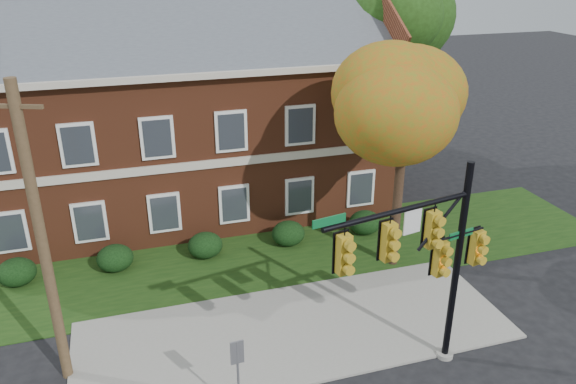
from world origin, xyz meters
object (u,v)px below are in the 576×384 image
object	(u,v)px
hedge_center	(205,245)
hedge_right	(288,233)
tree_near_right	(414,99)
sign_post	(238,366)
hedge_far_right	(365,222)
tree_far_rear	(182,1)
utility_pole	(42,242)
hedge_left	(115,258)
traffic_signal	(428,253)
hedge_far_left	(17,272)
tree_right_rear	(402,23)
apartment_building	(181,105)

from	to	relation	value
hedge_center	hedge_right	world-z (taller)	same
tree_near_right	sign_post	distance (m)	10.93
hedge_far_right	tree_far_rear	world-z (taller)	tree_far_rear
utility_pole	tree_far_rear	bearing A→B (deg)	93.61
utility_pole	hedge_left	bearing A→B (deg)	97.54
hedge_left	traffic_signal	xyz separation A→B (m)	(8.38, -8.42, 3.42)
hedge_far_right	tree_near_right	world-z (taller)	tree_near_right
utility_pole	tree_near_right	bearing A→B (deg)	35.50
hedge_right	tree_far_rear	bearing A→B (deg)	99.36
hedge_center	tree_far_rear	size ratio (longest dim) A/B	0.12
hedge_far_left	tree_near_right	world-z (taller)	tree_near_right
hedge_right	tree_far_rear	size ratio (longest dim) A/B	0.12
tree_right_rear	hedge_far_right	bearing A→B (deg)	-125.23
hedge_left	tree_right_rear	size ratio (longest dim) A/B	0.13
hedge_far_left	apartment_building	bearing A→B (deg)	36.89
hedge_right	hedge_far_right	xyz separation A→B (m)	(3.50, 0.00, 0.00)
apartment_building	hedge_far_left	distance (m)	9.82
hedge_center	utility_pole	bearing A→B (deg)	-131.18
sign_post	hedge_left	bearing A→B (deg)	104.83
hedge_right	utility_pole	xyz separation A→B (m)	(-8.50, -5.72, 3.91)
hedge_far_left	hedge_center	bearing A→B (deg)	0.00
hedge_right	hedge_far_right	bearing A→B (deg)	0.00
traffic_signal	utility_pole	size ratio (longest dim) A/B	0.73
hedge_far_right	sign_post	distance (m)	11.56
hedge_far_left	sign_post	bearing A→B (deg)	-53.35
hedge_left	traffic_signal	world-z (taller)	traffic_signal
hedge_left	hedge_far_right	world-z (taller)	same
hedge_far_left	utility_pole	world-z (taller)	utility_pole
apartment_building	tree_near_right	distance (m)	10.97
hedge_far_left	hedge_right	world-z (taller)	same
hedge_far_left	hedge_right	size ratio (longest dim) A/B	1.00
hedge_right	hedge_left	bearing A→B (deg)	180.00
hedge_far_right	traffic_signal	size ratio (longest dim) A/B	0.22
hedge_far_right	tree_near_right	distance (m)	6.77
hedge_left	sign_post	distance (m)	9.26
hedge_far_right	sign_post	xyz separation A→B (m)	(-7.53, -8.70, 1.14)
hedge_far_right	utility_pole	world-z (taller)	utility_pole
tree_far_rear	traffic_signal	world-z (taller)	tree_far_rear
tree_near_right	tree_right_rear	size ratio (longest dim) A/B	0.81
traffic_signal	hedge_far_right	bearing A→B (deg)	64.76
hedge_left	tree_right_rear	world-z (taller)	tree_right_rear
tree_right_rear	traffic_signal	world-z (taller)	tree_right_rear
hedge_left	sign_post	world-z (taller)	sign_post
hedge_far_right	hedge_left	bearing A→B (deg)	180.00
tree_right_rear	tree_far_rear	size ratio (longest dim) A/B	0.92
traffic_signal	sign_post	distance (m)	5.87
tree_right_rear	utility_pole	world-z (taller)	tree_right_rear
tree_right_rear	tree_far_rear	xyz separation A→B (m)	(-9.97, 6.98, 0.72)
tree_right_rear	hedge_center	bearing A→B (deg)	-151.63
hedge_center	tree_far_rear	distance (m)	15.57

